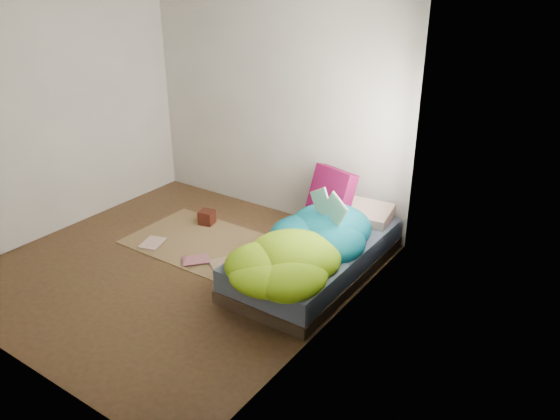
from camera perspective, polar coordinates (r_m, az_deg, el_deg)
The scene contains 12 objects.
ground at distance 5.73m, azimuth -10.70°, elevation -5.91°, with size 3.50×3.50×0.00m, color #3E2C18.
room_walls at distance 5.12m, azimuth -11.97°, elevation 10.00°, with size 3.54×3.54×2.62m.
bed at distance 5.48m, azimuth 3.73°, elevation -5.00°, with size 1.00×2.00×0.34m.
duvet at distance 5.15m, azimuth 2.56°, elevation -2.69°, with size 0.96×1.84×0.34m, color #065269, non-canonical shape.
rug at distance 6.16m, azimuth -8.14°, elevation -3.36°, with size 1.60×1.10×0.01m, color brown.
pillow_floral at distance 5.91m, azimuth 8.56°, elevation -0.29°, with size 0.62×0.38×0.14m, color silver.
pillow_magenta at distance 5.94m, azimuth 5.42°, elevation 1.92°, with size 0.50×0.16×0.50m, color #51052A.
open_book at distance 5.26m, azimuth 5.04°, elevation 1.41°, with size 0.42×0.09×0.25m, color #2A8235, non-canonical shape.
wooden_box at distance 6.54m, azimuth -7.64°, elevation -0.76°, with size 0.16×0.16×0.16m, color #34110C.
floor_book_a at distance 6.26m, azimuth -14.03°, elevation -3.25°, with size 0.21×0.29×0.02m, color silver.
floor_book_b at distance 5.87m, azimuth -8.92°, elevation -4.73°, with size 0.21×0.28×0.03m, color #BA6B77.
floor_book_c at distance 5.63m, azimuth -7.18°, elevation -5.99°, with size 0.21×0.29×0.02m, color tan.
Camera 1 is at (3.62, -3.40, 2.86)m, focal length 35.00 mm.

